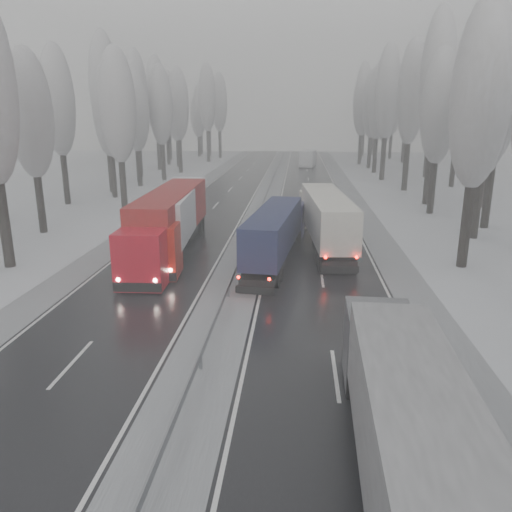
# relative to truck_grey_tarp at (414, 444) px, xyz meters

# --- Properties ---
(carriageway_right) EXTENTS (7.50, 200.00, 0.03)m
(carriageway_right) POSITION_rel_truck_grey_tarp_xyz_m (-1.24, 25.11, -2.23)
(carriageway_right) COLOR black
(carriageway_right) RESTS_ON ground
(carriageway_left) EXTENTS (7.50, 200.00, 0.03)m
(carriageway_left) POSITION_rel_truck_grey_tarp_xyz_m (-11.74, 25.11, -2.23)
(carriageway_left) COLOR black
(carriageway_left) RESTS_ON ground
(median_slush) EXTENTS (3.00, 200.00, 0.04)m
(median_slush) POSITION_rel_truck_grey_tarp_xyz_m (-6.49, 25.11, -2.22)
(median_slush) COLOR #A2A6AA
(median_slush) RESTS_ON ground
(shoulder_right) EXTENTS (2.40, 200.00, 0.04)m
(shoulder_right) POSITION_rel_truck_grey_tarp_xyz_m (3.71, 25.11, -2.22)
(shoulder_right) COLOR #A2A6AA
(shoulder_right) RESTS_ON ground
(shoulder_left) EXTENTS (2.40, 200.00, 0.04)m
(shoulder_left) POSITION_rel_truck_grey_tarp_xyz_m (-16.69, 25.11, -2.22)
(shoulder_left) COLOR #A2A6AA
(shoulder_left) RESTS_ON ground
(median_guardrail) EXTENTS (0.12, 200.00, 0.76)m
(median_guardrail) POSITION_rel_truck_grey_tarp_xyz_m (-6.49, 25.10, -1.64)
(median_guardrail) COLOR slate
(median_guardrail) RESTS_ON ground
(tree_18) EXTENTS (3.60, 3.60, 16.58)m
(tree_18) POSITION_rel_truck_grey_tarp_xyz_m (8.02, 22.15, 8.46)
(tree_18) COLOR black
(tree_18) RESTS_ON ground
(tree_20) EXTENTS (3.60, 3.60, 15.71)m
(tree_20) POSITION_rel_truck_grey_tarp_xyz_m (11.41, 30.28, 7.90)
(tree_20) COLOR black
(tree_20) RESTS_ON ground
(tree_21) EXTENTS (3.60, 3.60, 18.62)m
(tree_21) POSITION_rel_truck_grey_tarp_xyz_m (13.64, 34.28, 9.76)
(tree_21) COLOR black
(tree_21) RESTS_ON ground
(tree_22) EXTENTS (3.60, 3.60, 15.86)m
(tree_22) POSITION_rel_truck_grey_tarp_xyz_m (10.54, 40.71, 8.00)
(tree_22) COLOR black
(tree_22) RESTS_ON ground
(tree_23) EXTENTS (3.60, 3.60, 13.55)m
(tree_23) POSITION_rel_truck_grey_tarp_xyz_m (16.82, 44.71, 6.53)
(tree_23) COLOR black
(tree_23) RESTS_ON ground
(tree_24) EXTENTS (3.60, 3.60, 20.49)m
(tree_24) POSITION_rel_truck_grey_tarp_xyz_m (11.41, 46.13, 10.95)
(tree_24) COLOR black
(tree_24) RESTS_ON ground
(tree_25) EXTENTS (3.60, 3.60, 19.44)m
(tree_25) POSITION_rel_truck_grey_tarp_xyz_m (18.33, 50.13, 10.28)
(tree_25) COLOR black
(tree_25) RESTS_ON ground
(tree_26) EXTENTS (3.60, 3.60, 18.78)m
(tree_26) POSITION_rel_truck_grey_tarp_xyz_m (11.08, 56.38, 9.86)
(tree_26) COLOR black
(tree_26) RESTS_ON ground
(tree_27) EXTENTS (3.60, 3.60, 17.62)m
(tree_27) POSITION_rel_truck_grey_tarp_xyz_m (18.23, 60.38, 9.12)
(tree_27) COLOR black
(tree_27) RESTS_ON ground
(tree_28) EXTENTS (3.60, 3.60, 19.62)m
(tree_28) POSITION_rel_truck_grey_tarp_xyz_m (9.85, 67.07, 10.40)
(tree_28) COLOR black
(tree_28) RESTS_ON ground
(tree_29) EXTENTS (3.60, 3.60, 18.11)m
(tree_29) POSITION_rel_truck_grey_tarp_xyz_m (17.23, 71.07, 9.43)
(tree_29) COLOR black
(tree_29) RESTS_ON ground
(tree_30) EXTENTS (3.60, 3.60, 17.86)m
(tree_30) POSITION_rel_truck_grey_tarp_xyz_m (10.08, 76.82, 9.28)
(tree_30) COLOR black
(tree_30) RESTS_ON ground
(tree_31) EXTENTS (3.60, 3.60, 18.58)m
(tree_31) POSITION_rel_truck_grey_tarp_xyz_m (15.99, 80.82, 9.73)
(tree_31) COLOR black
(tree_31) RESTS_ON ground
(tree_32) EXTENTS (3.60, 3.60, 17.33)m
(tree_32) POSITION_rel_truck_grey_tarp_xyz_m (10.14, 84.33, 8.94)
(tree_32) COLOR black
(tree_32) RESTS_ON ground
(tree_33) EXTENTS (3.60, 3.60, 14.33)m
(tree_33) POSITION_rel_truck_grey_tarp_xyz_m (13.28, 88.33, 7.02)
(tree_33) COLOR black
(tree_33) RESTS_ON ground
(tree_34) EXTENTS (3.60, 3.60, 17.63)m
(tree_34) POSITION_rel_truck_grey_tarp_xyz_m (9.25, 91.43, 9.13)
(tree_34) COLOR black
(tree_34) RESTS_ON ground
(tree_35) EXTENTS (3.60, 3.60, 18.25)m
(tree_35) POSITION_rel_truck_grey_tarp_xyz_m (18.46, 95.43, 9.52)
(tree_35) COLOR black
(tree_35) RESTS_ON ground
(tree_36) EXTENTS (3.60, 3.60, 20.23)m
(tree_36) POSITION_rel_truck_grey_tarp_xyz_m (10.55, 101.27, 10.78)
(tree_36) COLOR black
(tree_36) RESTS_ON ground
(tree_37) EXTENTS (3.60, 3.60, 16.37)m
(tree_37) POSITION_rel_truck_grey_tarp_xyz_m (17.53, 105.27, 8.32)
(tree_37) COLOR black
(tree_37) RESTS_ON ground
(tree_38) EXTENTS (3.60, 3.60, 17.97)m
(tree_38) POSITION_rel_truck_grey_tarp_xyz_m (12.24, 111.84, 9.35)
(tree_38) COLOR black
(tree_38) RESTS_ON ground
(tree_39) EXTENTS (3.60, 3.60, 16.19)m
(tree_39) POSITION_rel_truck_grey_tarp_xyz_m (15.06, 115.84, 8.21)
(tree_39) COLOR black
(tree_39) RESTS_ON ground
(tree_60) EXTENTS (3.60, 3.60, 14.84)m
(tree_60) POSITION_rel_truck_grey_tarp_xyz_m (-24.23, 29.31, 7.35)
(tree_60) COLOR black
(tree_60) RESTS_ON ground
(tree_62) EXTENTS (3.60, 3.60, 16.04)m
(tree_62) POSITION_rel_truck_grey_tarp_xyz_m (-20.43, 38.84, 8.12)
(tree_62) COLOR black
(tree_62) RESTS_ON ground
(tree_63) EXTENTS (3.60, 3.60, 16.88)m
(tree_63) POSITION_rel_truck_grey_tarp_xyz_m (-28.33, 42.84, 8.65)
(tree_63) COLOR black
(tree_63) RESTS_ON ground
(tree_64) EXTENTS (3.60, 3.60, 15.42)m
(tree_64) POSITION_rel_truck_grey_tarp_xyz_m (-24.75, 47.83, 7.72)
(tree_64) COLOR black
(tree_64) RESTS_ON ground
(tree_65) EXTENTS (3.60, 3.60, 19.48)m
(tree_65) POSITION_rel_truck_grey_tarp_xyz_m (-26.54, 51.83, 10.30)
(tree_65) COLOR black
(tree_65) RESTS_ON ground
(tree_66) EXTENTS (3.60, 3.60, 15.23)m
(tree_66) POSITION_rel_truck_grey_tarp_xyz_m (-24.64, 57.46, 7.60)
(tree_66) COLOR black
(tree_66) RESTS_ON ground
(tree_67) EXTENTS (3.60, 3.60, 17.09)m
(tree_67) POSITION_rel_truck_grey_tarp_xyz_m (-26.03, 61.46, 8.79)
(tree_67) COLOR black
(tree_67) RESTS_ON ground
(tree_68) EXTENTS (3.60, 3.60, 16.65)m
(tree_68) POSITION_rel_truck_grey_tarp_xyz_m (-23.07, 64.22, 8.51)
(tree_68) COLOR black
(tree_68) RESTS_ON ground
(tree_69) EXTENTS (3.60, 3.60, 19.35)m
(tree_69) POSITION_rel_truck_grey_tarp_xyz_m (-27.91, 68.22, 10.22)
(tree_69) COLOR black
(tree_69) RESTS_ON ground
(tree_70) EXTENTS (3.60, 3.60, 17.09)m
(tree_70) POSITION_rel_truck_grey_tarp_xyz_m (-22.81, 74.30, 8.79)
(tree_70) COLOR black
(tree_70) RESTS_ON ground
(tree_71) EXTENTS (3.60, 3.60, 19.61)m
(tree_71) POSITION_rel_truck_grey_tarp_xyz_m (-27.57, 78.30, 10.39)
(tree_71) COLOR black
(tree_71) RESTS_ON ground
(tree_72) EXTENTS (3.60, 3.60, 15.11)m
(tree_72) POSITION_rel_truck_grey_tarp_xyz_m (-25.42, 83.65, 7.52)
(tree_72) COLOR black
(tree_72) RESTS_ON ground
(tree_73) EXTENTS (3.60, 3.60, 17.22)m
(tree_73) POSITION_rel_truck_grey_tarp_xyz_m (-28.30, 87.65, 8.87)
(tree_73) COLOR black
(tree_73) RESTS_ON ground
(tree_74) EXTENTS (3.60, 3.60, 19.68)m
(tree_74) POSITION_rel_truck_grey_tarp_xyz_m (-21.56, 94.44, 10.43)
(tree_74) COLOR black
(tree_74) RESTS_ON ground
(tree_75) EXTENTS (3.60, 3.60, 18.60)m
(tree_75) POSITION_rel_truck_grey_tarp_xyz_m (-30.68, 98.44, 9.75)
(tree_75) COLOR black
(tree_75) RESTS_ON ground
(tree_76) EXTENTS (3.60, 3.60, 18.55)m
(tree_76) POSITION_rel_truck_grey_tarp_xyz_m (-20.54, 103.83, 9.71)
(tree_76) COLOR black
(tree_76) RESTS_ON ground
(tree_77) EXTENTS (3.60, 3.60, 14.32)m
(tree_77) POSITION_rel_truck_grey_tarp_xyz_m (-26.15, 107.83, 7.02)
(tree_77) COLOR black
(tree_77) RESTS_ON ground
(tree_78) EXTENTS (3.60, 3.60, 19.55)m
(tree_78) POSITION_rel_truck_grey_tarp_xyz_m (-24.05, 110.42, 10.35)
(tree_78) COLOR black
(tree_78) RESTS_ON ground
(tree_79) EXTENTS (3.60, 3.60, 17.07)m
(tree_79) POSITION_rel_truck_grey_tarp_xyz_m (-26.82, 114.42, 8.77)
(tree_79) COLOR black
(tree_79) RESTS_ON ground
(truck_grey_tarp) EXTENTS (2.82, 15.04, 3.84)m
(truck_grey_tarp) POSITION_rel_truck_grey_tarp_xyz_m (0.00, 0.00, 0.00)
(truck_grey_tarp) COLOR #4B4C50
(truck_grey_tarp) RESTS_ON ground
(truck_blue_box) EXTENTS (3.83, 14.34, 3.65)m
(truck_blue_box) POSITION_rel_truck_grey_tarp_xyz_m (-4.20, 22.65, -0.11)
(truck_blue_box) COLOR #222052
(truck_blue_box) RESTS_ON ground
(truck_cream_box) EXTENTS (3.81, 15.96, 4.06)m
(truck_cream_box) POSITION_rel_truck_grey_tarp_xyz_m (-0.78, 26.66, 0.13)
(truck_cream_box) COLOR beige
(truck_cream_box) RESTS_ON ground
(box_truck_distant) EXTENTS (3.52, 8.43, 3.05)m
(box_truck_distant) POSITION_rel_truck_grey_tarp_xyz_m (-0.98, 86.09, -0.69)
(box_truck_distant) COLOR silver
(box_truck_distant) RESTS_ON ground
(truck_red_white) EXTENTS (3.88, 17.11, 4.36)m
(truck_red_white) POSITION_rel_truck_grey_tarp_xyz_m (-11.72, 24.92, 0.30)
(truck_red_white) COLOR #BC150A
(truck_red_white) RESTS_ON ground
(truck_red_red) EXTENTS (3.21, 17.37, 4.44)m
(truck_red_red) POSITION_rel_truck_grey_tarp_xyz_m (-11.76, 23.06, 0.35)
(truck_red_red) COLOR red
(truck_red_red) RESTS_ON ground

